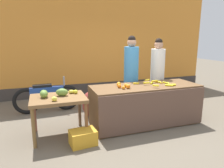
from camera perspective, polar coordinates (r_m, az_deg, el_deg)
ground_plane at (r=4.48m, az=4.93°, el=-11.25°), size 24.00×24.00×0.00m
market_wall_back at (r=6.80m, az=-4.77°, el=11.52°), size 8.10×0.23×3.43m
fruit_stall_counter at (r=4.46m, az=9.22°, el=-5.69°), size 2.29×0.85×0.84m
side_table_wooden at (r=3.91m, az=-14.66°, el=-4.89°), size 0.99×0.77×0.76m
banana_bunch_pile at (r=4.51m, az=13.07°, el=0.20°), size 0.80×0.63×0.07m
orange_pile at (r=4.13m, az=2.93°, el=-0.41°), size 0.23×0.38×0.09m
mango_papaya_pile at (r=3.91m, az=-15.46°, el=-2.51°), size 0.72×0.57×0.14m
vendor_woman_blue_shirt at (r=4.90m, az=5.31°, el=2.39°), size 0.34×0.34×1.87m
vendor_woman_white_shirt at (r=5.23m, az=12.43°, el=2.43°), size 0.34×0.34×1.81m
parked_motorcycle at (r=5.34m, az=-17.55°, el=-3.27°), size 1.60×0.18×0.88m
produce_crate at (r=3.70m, az=-8.04°, el=-14.48°), size 0.47×0.36×0.26m
produce_sack at (r=4.87m, az=-6.43°, el=-5.60°), size 0.31×0.37×0.59m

